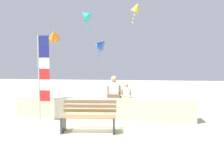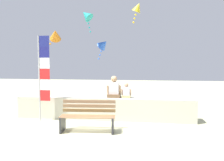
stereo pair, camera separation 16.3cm
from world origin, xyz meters
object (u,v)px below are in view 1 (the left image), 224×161
person_adult (114,89)px  flag_banner (42,73)px  kite_blue (102,44)px  kite_teal (85,15)px  kite_orange (54,35)px  park_bench (89,117)px  person_child (126,92)px  kite_yellow (136,8)px

person_adult → flag_banner: 2.50m
kite_blue → kite_teal: 1.58m
person_adult → kite_orange: bearing=163.4°
park_bench → person_child: 1.92m
kite_orange → kite_blue: bearing=58.4°
person_adult → kite_yellow: bearing=74.3°
person_child → park_bench: bearing=-122.2°
person_adult → kite_orange: 3.24m
park_bench → kite_yellow: size_ratio=1.59×
person_adult → person_child: 0.44m
kite_teal → kite_orange: bearing=-110.5°
kite_yellow → kite_orange: bearing=-150.4°
flag_banner → person_child: bearing=13.4°
person_adult → kite_yellow: 4.27m
person_adult → kite_orange: size_ratio=0.71×
person_child → flag_banner: flag_banner is taller
park_bench → flag_banner: 2.36m
park_bench → kite_yellow: kite_yellow is taller
kite_yellow → park_bench: bearing=-107.1°
person_adult → kite_teal: size_ratio=0.70×
flag_banner → kite_orange: kite_orange is taller
flag_banner → kite_yellow: 5.20m
flag_banner → kite_blue: bearing=70.0°
person_child → flag_banner: size_ratio=0.18×
kite_blue → kite_teal: kite_teal is taller
person_adult → person_child: person_adult is taller
kite_orange → flag_banner: bearing=-85.8°
kite_yellow → kite_orange: (-3.14, -1.78, -1.36)m
park_bench → kite_orange: (-1.89, 2.28, 2.67)m
kite_teal → flag_banner: bearing=-100.8°
park_bench → kite_yellow: 5.86m
person_child → kite_blue: size_ratio=0.48×
flag_banner → kite_yellow: bearing=46.2°
park_bench → person_adult: bearing=70.7°
flag_banner → kite_yellow: kite_yellow is taller
kite_yellow → kite_teal: bearing=175.3°
kite_blue → kite_teal: bearing=-149.8°
person_adult → kite_yellow: size_ratio=0.74×
person_adult → kite_blue: (-0.95, 3.14, 1.83)m
person_adult → kite_teal: (-1.69, 2.71, 3.16)m
person_adult → person_child: (0.43, 0.00, -0.09)m
kite_orange → kite_yellow: bearing=29.6°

